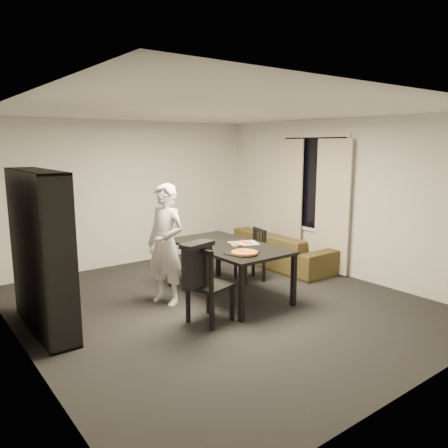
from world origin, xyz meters
TOP-DOWN VIEW (x-y plane):
  - room at (0.00, 0.00)m, footprint 5.01×5.51m
  - window_pane at (2.48, 0.60)m, footprint 0.02×1.40m
  - window_frame at (2.48, 0.60)m, footprint 0.03×1.52m
  - curtain_left at (2.40, 0.08)m, footprint 0.03×0.70m
  - curtain_right at (2.40, 1.12)m, footprint 0.03×0.70m
  - bookshelf at (-2.16, 0.60)m, footprint 0.35×1.50m
  - dining_table at (0.30, 0.22)m, footprint 1.02×1.83m
  - chair_left at (-0.55, -0.41)m, footprint 0.55×0.55m
  - chair_right at (1.10, 0.57)m, footprint 0.46×0.46m
  - draped_jacket at (-0.68, -0.45)m, footprint 0.46×0.29m
  - person at (-0.56, 0.51)m, footprint 0.56×0.70m
  - baking_tray at (0.14, -0.28)m, footprint 0.46×0.40m
  - pepperoni_pizza at (0.13, -0.34)m, footprint 0.35×0.35m
  - kitchen_towel at (0.53, 0.15)m, footprint 0.48×0.42m
  - pizza_slices at (0.47, 0.16)m, footprint 0.43×0.38m
  - sofa at (2.04, 0.93)m, footprint 0.84×2.15m

SIDE VIEW (x-z plane):
  - sofa at x=2.04m, z-range 0.00..0.63m
  - chair_right at x=1.10m, z-range 0.06..0.90m
  - chair_left at x=-0.55m, z-range 0.07..1.04m
  - dining_table at x=0.30m, z-range 0.31..1.07m
  - kitchen_towel at x=0.53m, z-range 0.76..0.77m
  - baking_tray at x=0.14m, z-range 0.76..0.77m
  - pizza_slices at x=0.47m, z-range 0.77..0.78m
  - pepperoni_pizza at x=0.13m, z-range 0.77..0.80m
  - draped_jacket at x=-0.68m, z-range 0.54..1.08m
  - person at x=-0.56m, z-range 0.00..1.67m
  - bookshelf at x=-2.16m, z-range 0.00..1.90m
  - curtain_left at x=2.40m, z-range 0.02..2.27m
  - curtain_right at x=2.40m, z-range 0.02..2.27m
  - room at x=0.00m, z-range 0.00..2.60m
  - window_pane at x=2.48m, z-range 0.70..2.30m
  - window_frame at x=2.48m, z-range 0.64..2.36m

